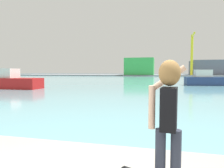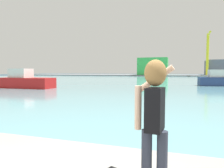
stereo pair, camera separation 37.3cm
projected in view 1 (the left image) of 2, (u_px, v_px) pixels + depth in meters
The scene contains 9 objects.
ground_plane at pixel (156, 79), 50.96m from camera, with size 220.00×220.00×0.00m, color #334751.
harbor_water at pixel (156, 79), 52.90m from camera, with size 140.00×100.00×0.02m, color #6BA8B2.
far_shore_dock at pixel (158, 75), 91.71m from camera, with size 140.00×20.00×0.46m, color gray.
person_photographer at pixel (168, 111), 2.66m from camera, with size 0.53×0.56×1.74m.
boat_moored at pixel (12, 81), 24.27m from camera, with size 6.90×2.47×2.40m.
boat_moored_2 at pixel (208, 80), 29.44m from camera, with size 6.75×2.58×2.31m.
warehouse_left at pixel (140, 67), 89.77m from camera, with size 12.45×10.90×7.32m, color green.
warehouse_right at pixel (210, 68), 87.09m from camera, with size 15.72×12.40×6.24m, color slate.
port_crane at pixel (192, 51), 81.06m from camera, with size 1.38×9.24×16.38m.
Camera 1 is at (1.01, -2.13, 2.11)m, focal length 32.33 mm.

